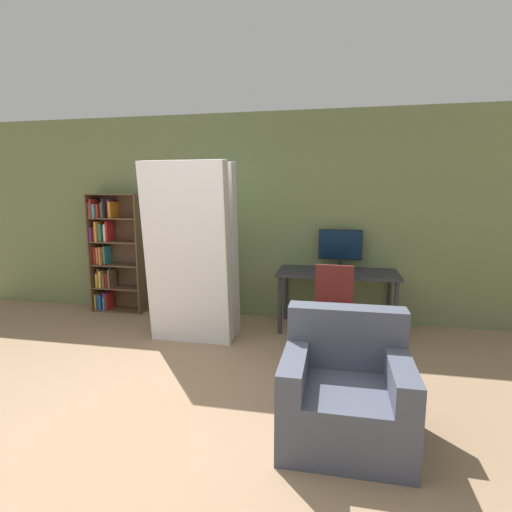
% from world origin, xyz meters
% --- Properties ---
extents(ground_plane, '(16.00, 16.00, 0.00)m').
position_xyz_m(ground_plane, '(0.00, 0.00, 0.00)').
color(ground_plane, '#937556').
extents(wall_back, '(8.00, 0.06, 2.70)m').
position_xyz_m(wall_back, '(0.00, 3.02, 1.35)').
color(wall_back, '#6B7A4C').
rests_on(wall_back, ground).
extents(desk, '(1.44, 0.69, 0.73)m').
position_xyz_m(desk, '(1.34, 2.65, 0.64)').
color(desk, '#2D2D33').
rests_on(desk, ground).
extents(monitor, '(0.54, 0.26, 0.50)m').
position_xyz_m(monitor, '(1.37, 2.85, 0.99)').
color(monitor, black).
rests_on(monitor, desk).
extents(office_chair, '(0.52, 0.52, 0.93)m').
position_xyz_m(office_chair, '(1.30, 1.83, 0.37)').
color(office_chair, '#4C4C51').
rests_on(office_chair, ground).
extents(bookshelf, '(0.75, 0.31, 1.66)m').
position_xyz_m(bookshelf, '(-1.78, 2.87, 0.84)').
color(bookshelf, brown).
rests_on(bookshelf, ground).
extents(mattress_near, '(0.93, 0.39, 2.02)m').
position_xyz_m(mattress_near, '(-0.26, 1.85, 1.01)').
color(mattress_near, silver).
rests_on(mattress_near, ground).
extents(mattress_far, '(0.93, 0.37, 2.02)m').
position_xyz_m(mattress_far, '(-0.26, 2.17, 1.01)').
color(mattress_far, silver).
rests_on(mattress_far, ground).
extents(armchair, '(0.85, 0.80, 0.85)m').
position_xyz_m(armchair, '(1.41, 0.45, 0.32)').
color(armchair, '#474C5B').
rests_on(armchair, ground).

